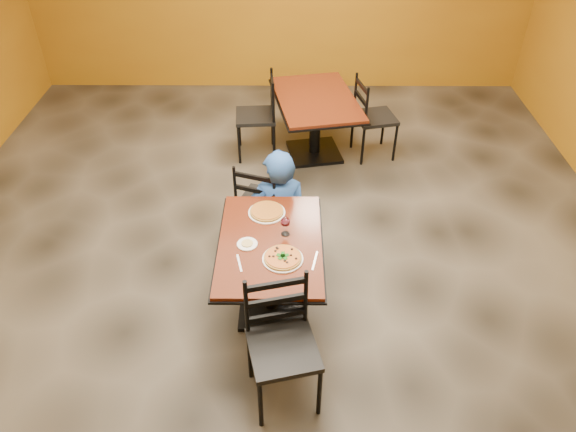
{
  "coord_description": "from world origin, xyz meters",
  "views": [
    {
      "loc": [
        0.16,
        -3.67,
        3.5
      ],
      "look_at": [
        0.14,
        -0.3,
        0.85
      ],
      "focal_mm": 33.57,
      "sensor_mm": 36.0,
      "label": 1
    }
  ],
  "objects_px": {
    "plate_far": "(267,213)",
    "wine_glass": "(285,225)",
    "table_main": "(271,260)",
    "chair_second_right": "(375,118)",
    "table_second": "(316,112)",
    "plate_main": "(283,259)",
    "chair_main_far": "(263,201)",
    "pizza_far": "(267,211)",
    "chair_main_near": "(283,350)",
    "diner": "(279,202)",
    "side_plate": "(247,244)",
    "chair_second_left": "(255,116)",
    "pizza_main": "(283,257)"
  },
  "relations": [
    {
      "from": "plate_far",
      "to": "wine_glass",
      "type": "bearing_deg",
      "value": -59.71
    },
    {
      "from": "pizza_main",
      "to": "plate_main",
      "type": "bearing_deg",
      "value": 0.0
    },
    {
      "from": "plate_far",
      "to": "side_plate",
      "type": "height_order",
      "value": "same"
    },
    {
      "from": "diner",
      "to": "side_plate",
      "type": "bearing_deg",
      "value": 69.36
    },
    {
      "from": "table_main",
      "to": "chair_second_right",
      "type": "bearing_deg",
      "value": 65.57
    },
    {
      "from": "pizza_main",
      "to": "plate_far",
      "type": "height_order",
      "value": "pizza_main"
    },
    {
      "from": "chair_main_far",
      "to": "pizza_far",
      "type": "height_order",
      "value": "chair_main_far"
    },
    {
      "from": "table_main",
      "to": "pizza_far",
      "type": "bearing_deg",
      "value": 96.35
    },
    {
      "from": "chair_second_right",
      "to": "side_plate",
      "type": "bearing_deg",
      "value": 139.76
    },
    {
      "from": "plate_main",
      "to": "pizza_main",
      "type": "relative_size",
      "value": 1.09
    },
    {
      "from": "chair_main_near",
      "to": "chair_second_left",
      "type": "height_order",
      "value": "chair_main_near"
    },
    {
      "from": "side_plate",
      "to": "wine_glass",
      "type": "height_order",
      "value": "wine_glass"
    },
    {
      "from": "chair_main_far",
      "to": "pizza_far",
      "type": "xyz_separation_m",
      "value": [
        0.07,
        -0.56,
        0.31
      ]
    },
    {
      "from": "chair_main_far",
      "to": "plate_far",
      "type": "xyz_separation_m",
      "value": [
        0.07,
        -0.56,
        0.29
      ]
    },
    {
      "from": "chair_second_left",
      "to": "plate_main",
      "type": "distance_m",
      "value": 2.77
    },
    {
      "from": "diner",
      "to": "pizza_main",
      "type": "relative_size",
      "value": 3.87
    },
    {
      "from": "chair_main_near",
      "to": "diner",
      "type": "distance_m",
      "value": 1.64
    },
    {
      "from": "chair_main_near",
      "to": "pizza_main",
      "type": "relative_size",
      "value": 3.57
    },
    {
      "from": "plate_main",
      "to": "plate_far",
      "type": "height_order",
      "value": "same"
    },
    {
      "from": "wine_glass",
      "to": "chair_main_near",
      "type": "bearing_deg",
      "value": -90.32
    },
    {
      "from": "chair_main_far",
      "to": "chair_second_right",
      "type": "xyz_separation_m",
      "value": [
        1.26,
        1.62,
        0.03
      ]
    },
    {
      "from": "chair_second_left",
      "to": "pizza_main",
      "type": "height_order",
      "value": "chair_second_left"
    },
    {
      "from": "pizza_far",
      "to": "pizza_main",
      "type": "bearing_deg",
      "value": -76.0
    },
    {
      "from": "pizza_main",
      "to": "side_plate",
      "type": "distance_m",
      "value": 0.32
    },
    {
      "from": "table_main",
      "to": "chair_main_far",
      "type": "xyz_separation_m",
      "value": [
        -0.11,
        0.92,
        -0.1
      ]
    },
    {
      "from": "table_second",
      "to": "wine_glass",
      "type": "distance_m",
      "value": 2.48
    },
    {
      "from": "diner",
      "to": "pizza_far",
      "type": "relative_size",
      "value": 3.92
    },
    {
      "from": "chair_second_right",
      "to": "side_plate",
      "type": "distance_m",
      "value": 2.91
    },
    {
      "from": "chair_main_far",
      "to": "plate_far",
      "type": "bearing_deg",
      "value": 115.44
    },
    {
      "from": "table_second",
      "to": "plate_main",
      "type": "height_order",
      "value": "plate_main"
    },
    {
      "from": "chair_main_far",
      "to": "chair_second_left",
      "type": "relative_size",
      "value": 0.91
    },
    {
      "from": "table_main",
      "to": "pizza_main",
      "type": "height_order",
      "value": "pizza_main"
    },
    {
      "from": "chair_main_far",
      "to": "side_plate",
      "type": "height_order",
      "value": "chair_main_far"
    },
    {
      "from": "wine_glass",
      "to": "plate_far",
      "type": "bearing_deg",
      "value": 120.29
    },
    {
      "from": "plate_far",
      "to": "side_plate",
      "type": "distance_m",
      "value": 0.42
    },
    {
      "from": "pizza_main",
      "to": "chair_second_left",
      "type": "bearing_deg",
      "value": 97.54
    },
    {
      "from": "table_main",
      "to": "pizza_far",
      "type": "xyz_separation_m",
      "value": [
        -0.04,
        0.37,
        0.21
      ]
    },
    {
      "from": "pizza_main",
      "to": "plate_far",
      "type": "relative_size",
      "value": 0.92
    },
    {
      "from": "pizza_far",
      "to": "wine_glass",
      "type": "height_order",
      "value": "wine_glass"
    },
    {
      "from": "chair_main_near",
      "to": "plate_main",
      "type": "distance_m",
      "value": 0.7
    },
    {
      "from": "table_main",
      "to": "side_plate",
      "type": "bearing_deg",
      "value": -169.29
    },
    {
      "from": "plate_main",
      "to": "plate_far",
      "type": "bearing_deg",
      "value": 104.0
    },
    {
      "from": "chair_second_left",
      "to": "chair_second_right",
      "type": "height_order",
      "value": "chair_second_left"
    },
    {
      "from": "diner",
      "to": "chair_second_left",
      "type": "bearing_deg",
      "value": -85.39
    },
    {
      "from": "chair_second_left",
      "to": "diner",
      "type": "relative_size",
      "value": 0.92
    },
    {
      "from": "chair_main_far",
      "to": "wine_glass",
      "type": "xyz_separation_m",
      "value": [
        0.22,
        -0.83,
        0.38
      ]
    },
    {
      "from": "plate_far",
      "to": "wine_glass",
      "type": "relative_size",
      "value": 1.72
    },
    {
      "from": "table_main",
      "to": "table_second",
      "type": "distance_m",
      "value": 2.58
    },
    {
      "from": "chair_main_near",
      "to": "chair_main_far",
      "type": "distance_m",
      "value": 1.79
    },
    {
      "from": "table_main",
      "to": "chair_second_left",
      "type": "relative_size",
      "value": 1.22
    }
  ]
}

